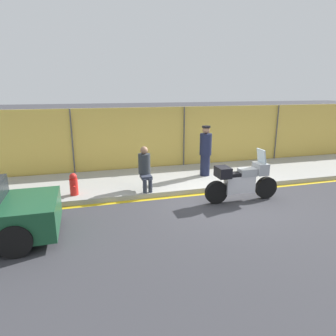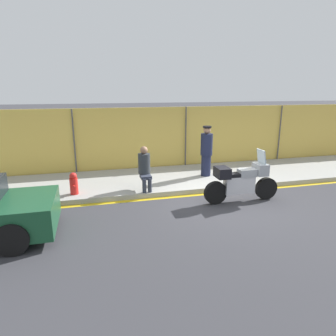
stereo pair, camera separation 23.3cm
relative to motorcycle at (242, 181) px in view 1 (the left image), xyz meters
name	(u,v)px [view 1 (the left image)]	position (x,y,z in m)	size (l,w,h in m)	color
ground_plane	(225,201)	(-0.44, 0.12, -0.63)	(120.00, 120.00, 0.00)	#38383D
sidewalk	(197,177)	(-0.44, 2.46, -0.55)	(32.43, 3.07, 0.16)	#9E9E99
curb_paint_stripe	(215,193)	(-0.44, 0.84, -0.62)	(32.43, 0.18, 0.01)	gold
storefront_fence	(183,138)	(-0.44, 4.09, 0.64)	(30.81, 0.17, 2.54)	gold
motorcycle	(242,181)	(0.00, 0.00, 0.00)	(2.32, 0.51, 1.55)	black
officer_standing	(205,151)	(-0.19, 2.32, 0.45)	(0.43, 0.43, 1.81)	#191E38
person_seated_on_curb	(145,166)	(-2.61, 1.41, 0.28)	(0.38, 0.70, 1.36)	#2D3342
fire_hydrant	(74,184)	(-4.78, 1.44, -0.14)	(0.24, 0.30, 0.67)	red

